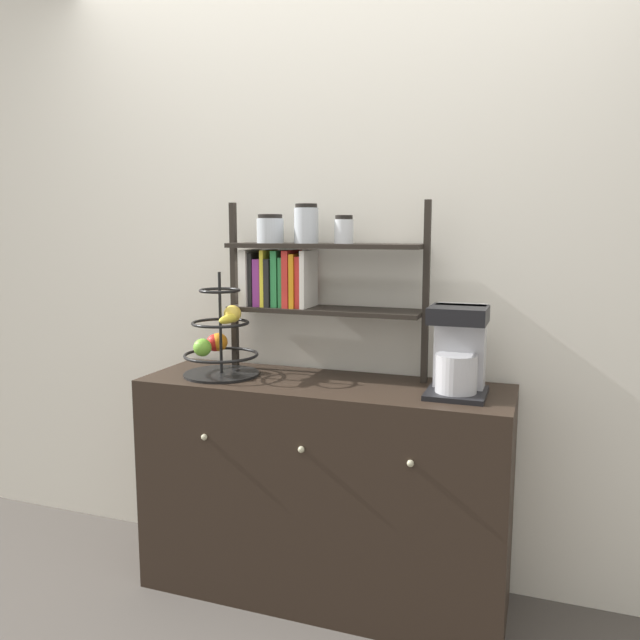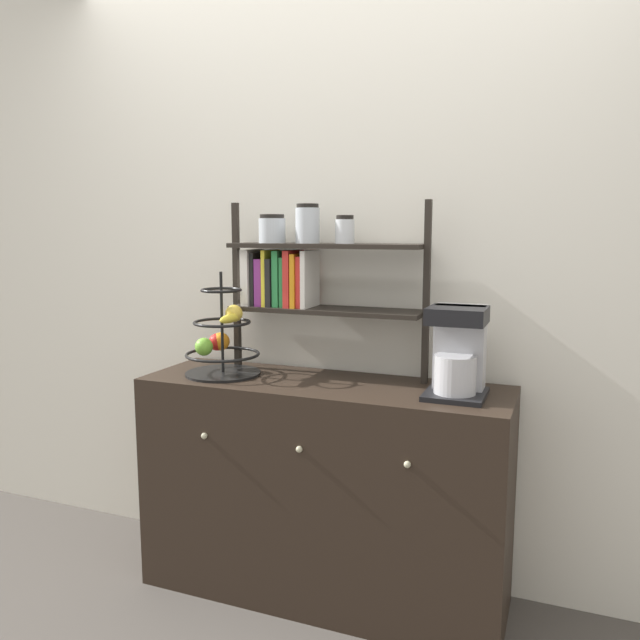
# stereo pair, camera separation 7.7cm
# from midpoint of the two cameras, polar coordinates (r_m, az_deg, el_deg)

# --- Properties ---
(ground_plane) EXTENTS (12.00, 12.00, 0.00)m
(ground_plane) POSITION_cam_midpoint_polar(r_m,az_deg,el_deg) (2.57, -0.82, -25.98)
(ground_plane) COLOR #47423D
(wall_back) EXTENTS (7.00, 0.05, 2.60)m
(wall_back) POSITION_cam_midpoint_polar(r_m,az_deg,el_deg) (2.59, 3.30, 5.07)
(wall_back) COLOR silver
(wall_back) RESTS_ON ground_plane
(sideboard) EXTENTS (1.42, 0.46, 0.86)m
(sideboard) POSITION_cam_midpoint_polar(r_m,az_deg,el_deg) (2.54, 1.15, -15.23)
(sideboard) COLOR black
(sideboard) RESTS_ON ground_plane
(coffee_maker) EXTENTS (0.21, 0.23, 0.32)m
(coffee_maker) POSITION_cam_midpoint_polar(r_m,az_deg,el_deg) (2.25, 13.45, -2.83)
(coffee_maker) COLOR black
(coffee_maker) RESTS_ON sideboard
(fruit_stand) EXTENTS (0.30, 0.30, 0.42)m
(fruit_stand) POSITION_cam_midpoint_polar(r_m,az_deg,el_deg) (2.54, -8.13, -1.99)
(fruit_stand) COLOR black
(fruit_stand) RESTS_ON sideboard
(shelf_hutch) EXTENTS (0.83, 0.20, 0.69)m
(shelf_hutch) POSITION_cam_midpoint_polar(r_m,az_deg,el_deg) (2.51, -0.93, 4.63)
(shelf_hutch) COLOR black
(shelf_hutch) RESTS_ON sideboard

